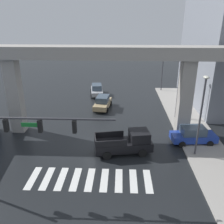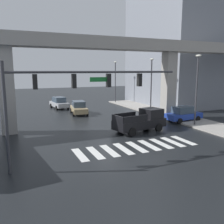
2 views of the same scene
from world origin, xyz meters
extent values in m
plane|color=black|center=(0.00, 0.00, 0.00)|extent=(120.00, 120.00, 0.00)
cube|color=silver|center=(-4.40, -5.11, 0.01)|extent=(0.55, 2.80, 0.01)
cube|color=silver|center=(-3.30, -5.11, 0.01)|extent=(0.55, 2.80, 0.01)
cube|color=silver|center=(-2.20, -5.11, 0.01)|extent=(0.55, 2.80, 0.01)
cube|color=silver|center=(-1.10, -5.11, 0.01)|extent=(0.55, 2.80, 0.01)
cube|color=silver|center=(0.00, -5.11, 0.01)|extent=(0.55, 2.80, 0.01)
cube|color=silver|center=(1.10, -5.11, 0.01)|extent=(0.55, 2.80, 0.01)
cube|color=silver|center=(2.20, -5.11, 0.01)|extent=(0.55, 2.80, 0.01)
cube|color=silver|center=(3.30, -5.11, 0.01)|extent=(0.55, 2.80, 0.01)
cube|color=silver|center=(4.40, -5.11, 0.01)|extent=(0.55, 2.80, 0.01)
cube|color=#9E9991|center=(0.00, 3.04, 8.39)|extent=(58.53, 2.20, 1.20)
cube|color=#9E9991|center=(-8.71, 3.04, 3.90)|extent=(1.30, 1.30, 7.79)
cube|color=#9E9991|center=(8.71, 3.04, 3.90)|extent=(1.30, 1.30, 7.79)
cube|color=#9E9991|center=(10.14, 2.00, 0.07)|extent=(4.00, 36.00, 0.15)
cube|color=black|center=(2.52, -1.12, 0.78)|extent=(5.35, 2.75, 0.80)
cube|color=black|center=(3.94, -0.87, 1.63)|extent=(1.98, 2.02, 0.90)
cube|color=#3F5160|center=(4.40, -0.79, 1.63)|extent=(0.39, 1.66, 0.77)
cube|color=black|center=(1.23, -0.46, 1.48)|extent=(2.63, 0.56, 0.60)
cube|color=black|center=(1.54, -2.18, 1.48)|extent=(2.63, 0.56, 0.60)
cube|color=black|center=(0.05, -1.55, 1.48)|extent=(0.40, 1.74, 0.60)
cylinder|color=black|center=(3.92, 0.04, 0.38)|extent=(0.80, 0.41, 0.76)
cylinder|color=black|center=(4.23, -1.74, 0.38)|extent=(0.80, 0.41, 0.76)
cylinder|color=black|center=(0.80, -0.50, 0.38)|extent=(0.80, 0.41, 0.76)
cylinder|color=black|center=(1.11, -2.28, 0.38)|extent=(0.80, 0.41, 0.76)
cube|color=#A8AAAF|center=(-1.61, 15.98, 0.64)|extent=(2.31, 4.49, 0.64)
cube|color=#384756|center=(-1.62, 16.08, 1.34)|extent=(1.78, 2.41, 0.76)
cylinder|color=black|center=(-0.58, 14.77, 0.32)|extent=(0.32, 0.67, 0.64)
cylinder|color=black|center=(-2.29, 14.54, 0.32)|extent=(0.32, 0.67, 0.64)
cylinder|color=black|center=(-0.93, 17.41, 0.32)|extent=(0.32, 0.67, 0.64)
cylinder|color=black|center=(-2.64, 17.19, 0.32)|extent=(0.32, 0.67, 0.64)
cube|color=#1E3899|center=(9.37, 0.99, 0.64)|extent=(4.43, 2.11, 0.64)
cube|color=#384756|center=(9.27, 0.98, 1.34)|extent=(2.35, 1.68, 0.76)
cylinder|color=black|center=(10.63, 1.96, 0.32)|extent=(0.66, 0.29, 0.64)
cylinder|color=black|center=(10.77, 0.24, 0.32)|extent=(0.66, 0.29, 0.64)
cylinder|color=black|center=(7.97, 1.74, 0.32)|extent=(0.66, 0.29, 0.64)
cylinder|color=black|center=(8.12, 0.02, 0.32)|extent=(0.66, 0.29, 0.64)
cube|color=tan|center=(-0.22, 10.08, 0.64)|extent=(2.30, 4.49, 0.64)
cube|color=#384756|center=(-0.21, 10.18, 1.34)|extent=(1.77, 2.41, 0.76)
cylinder|color=black|center=(0.46, 8.65, 0.32)|extent=(0.32, 0.67, 0.64)
cylinder|color=black|center=(-1.25, 8.87, 0.32)|extent=(0.32, 0.67, 0.64)
cylinder|color=black|center=(0.81, 11.29, 0.32)|extent=(0.32, 0.67, 0.64)
cylinder|color=black|center=(-0.90, 11.51, 0.32)|extent=(0.32, 0.67, 0.64)
cylinder|color=#38383D|center=(-3.43, -6.47, 5.60)|extent=(10.80, 0.14, 0.14)
cube|color=black|center=(-5.03, -6.47, 5.08)|extent=(0.24, 0.32, 0.84)
sphere|color=orange|center=(-5.03, -6.47, 5.08)|extent=(0.17, 0.17, 0.17)
cube|color=black|center=(-2.83, -6.47, 5.08)|extent=(0.24, 0.32, 0.84)
sphere|color=orange|center=(-2.83, -6.47, 5.08)|extent=(0.17, 0.17, 0.17)
cube|color=black|center=(-0.63, -6.47, 5.08)|extent=(0.24, 0.32, 0.84)
sphere|color=orange|center=(-0.63, -6.47, 5.08)|extent=(0.17, 0.17, 0.17)
cube|color=#19722D|center=(-3.50, -6.47, 5.15)|extent=(1.10, 0.04, 0.28)
cylinder|color=#38383D|center=(8.94, -1.32, 3.50)|extent=(0.16, 0.16, 7.00)
ellipsoid|color=beige|center=(8.94, -1.32, 7.12)|extent=(0.44, 0.70, 0.24)
cylinder|color=#38383D|center=(8.94, 7.18, 3.50)|extent=(0.16, 0.16, 7.00)
ellipsoid|color=beige|center=(8.94, 7.18, 7.12)|extent=(0.44, 0.70, 0.24)
cylinder|color=#38383D|center=(8.94, 18.88, 3.50)|extent=(0.16, 0.16, 7.00)
ellipsoid|color=beige|center=(8.94, 18.88, 7.12)|extent=(0.44, 0.70, 0.24)
cylinder|color=red|center=(8.54, 0.79, 0.35)|extent=(0.24, 0.24, 0.70)
sphere|color=red|center=(8.54, 0.79, 0.74)|extent=(0.22, 0.22, 0.22)
camera|label=1|loc=(2.30, -19.86, 11.48)|focal=37.95mm
camera|label=2|loc=(-8.65, -20.55, 5.71)|focal=38.99mm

